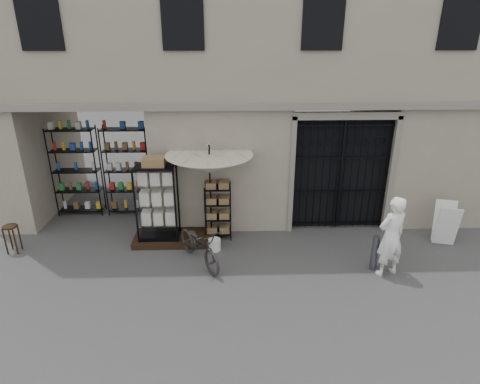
{
  "coord_description": "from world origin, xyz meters",
  "views": [
    {
      "loc": [
        -1.07,
        -7.28,
        4.87
      ],
      "look_at": [
        -0.8,
        1.4,
        1.35
      ],
      "focal_mm": 30.0,
      "sensor_mm": 36.0,
      "label": 1
    }
  ],
  "objects_px": {
    "wire_rack": "(218,212)",
    "steel_bollard": "(375,253)",
    "market_umbrella": "(209,159)",
    "easel_sign": "(446,224)",
    "wooden_stool": "(12,238)",
    "display_cabinet": "(158,206)",
    "white_bucket": "(215,244)",
    "bicycle": "(200,262)",
    "shopkeeper": "(385,273)"
  },
  "relations": [
    {
      "from": "wire_rack",
      "to": "easel_sign",
      "type": "height_order",
      "value": "wire_rack"
    },
    {
      "from": "wire_rack",
      "to": "market_umbrella",
      "type": "bearing_deg",
      "value": -170.91
    },
    {
      "from": "wire_rack",
      "to": "shopkeeper",
      "type": "relative_size",
      "value": 0.79
    },
    {
      "from": "display_cabinet",
      "to": "steel_bollard",
      "type": "xyz_separation_m",
      "value": [
        4.84,
        -1.35,
        -0.57
      ]
    },
    {
      "from": "display_cabinet",
      "to": "white_bucket",
      "type": "bearing_deg",
      "value": -6.11
    },
    {
      "from": "bicycle",
      "to": "shopkeeper",
      "type": "relative_size",
      "value": 0.97
    },
    {
      "from": "white_bucket",
      "to": "bicycle",
      "type": "distance_m",
      "value": 0.65
    },
    {
      "from": "shopkeeper",
      "to": "wire_rack",
      "type": "bearing_deg",
      "value": -44.39
    },
    {
      "from": "steel_bollard",
      "to": "shopkeeper",
      "type": "relative_size",
      "value": 0.45
    },
    {
      "from": "white_bucket",
      "to": "shopkeeper",
      "type": "bearing_deg",
      "value": -16.77
    },
    {
      "from": "white_bucket",
      "to": "steel_bollard",
      "type": "bearing_deg",
      "value": -14.87
    },
    {
      "from": "steel_bollard",
      "to": "easel_sign",
      "type": "distance_m",
      "value": 2.34
    },
    {
      "from": "wire_rack",
      "to": "white_bucket",
      "type": "distance_m",
      "value": 0.86
    },
    {
      "from": "market_umbrella",
      "to": "steel_bollard",
      "type": "height_order",
      "value": "market_umbrella"
    },
    {
      "from": "wire_rack",
      "to": "market_umbrella",
      "type": "distance_m",
      "value": 1.41
    },
    {
      "from": "white_bucket",
      "to": "bicycle",
      "type": "xyz_separation_m",
      "value": [
        -0.32,
        -0.56,
        -0.14
      ]
    },
    {
      "from": "steel_bollard",
      "to": "easel_sign",
      "type": "relative_size",
      "value": 0.77
    },
    {
      "from": "wooden_stool",
      "to": "display_cabinet",
      "type": "bearing_deg",
      "value": 6.16
    },
    {
      "from": "wire_rack",
      "to": "bicycle",
      "type": "distance_m",
      "value": 1.45
    },
    {
      "from": "market_umbrella",
      "to": "wooden_stool",
      "type": "xyz_separation_m",
      "value": [
        -4.63,
        -0.51,
        -1.74
      ]
    },
    {
      "from": "steel_bollard",
      "to": "easel_sign",
      "type": "xyz_separation_m",
      "value": [
        2.08,
        1.06,
        0.13
      ]
    },
    {
      "from": "steel_bollard",
      "to": "easel_sign",
      "type": "bearing_deg",
      "value": 27.08
    },
    {
      "from": "market_umbrella",
      "to": "steel_bollard",
      "type": "bearing_deg",
      "value": -22.72
    },
    {
      "from": "market_umbrella",
      "to": "wooden_stool",
      "type": "bearing_deg",
      "value": -173.66
    },
    {
      "from": "bicycle",
      "to": "easel_sign",
      "type": "height_order",
      "value": "easel_sign"
    },
    {
      "from": "display_cabinet",
      "to": "wire_rack",
      "type": "distance_m",
      "value": 1.48
    },
    {
      "from": "wooden_stool",
      "to": "steel_bollard",
      "type": "xyz_separation_m",
      "value": [
        8.21,
        -0.99,
        0.04
      ]
    },
    {
      "from": "steel_bollard",
      "to": "wire_rack",
      "type": "bearing_deg",
      "value": 155.08
    },
    {
      "from": "steel_bollard",
      "to": "easel_sign",
      "type": "height_order",
      "value": "easel_sign"
    },
    {
      "from": "wire_rack",
      "to": "easel_sign",
      "type": "relative_size",
      "value": 1.37
    },
    {
      "from": "market_umbrella",
      "to": "easel_sign",
      "type": "height_order",
      "value": "market_umbrella"
    },
    {
      "from": "market_umbrella",
      "to": "bicycle",
      "type": "distance_m",
      "value": 2.39
    },
    {
      "from": "shopkeeper",
      "to": "market_umbrella",
      "type": "bearing_deg",
      "value": -42.31
    },
    {
      "from": "wooden_stool",
      "to": "shopkeeper",
      "type": "xyz_separation_m",
      "value": [
        8.42,
        -1.18,
        -0.36
      ]
    },
    {
      "from": "market_umbrella",
      "to": "wooden_stool",
      "type": "distance_m",
      "value": 4.97
    },
    {
      "from": "bicycle",
      "to": "steel_bollard",
      "type": "height_order",
      "value": "bicycle"
    },
    {
      "from": "display_cabinet",
      "to": "wire_rack",
      "type": "xyz_separation_m",
      "value": [
        1.43,
        0.23,
        -0.28
      ]
    },
    {
      "from": "white_bucket",
      "to": "easel_sign",
      "type": "xyz_separation_m",
      "value": [
        5.57,
        0.14,
        0.39
      ]
    },
    {
      "from": "white_bucket",
      "to": "shopkeeper",
      "type": "distance_m",
      "value": 3.87
    },
    {
      "from": "steel_bollard",
      "to": "market_umbrella",
      "type": "bearing_deg",
      "value": 157.28
    },
    {
      "from": "steel_bollard",
      "to": "display_cabinet",
      "type": "bearing_deg",
      "value": 164.42
    },
    {
      "from": "market_umbrella",
      "to": "white_bucket",
      "type": "relative_size",
      "value": 9.97
    },
    {
      "from": "display_cabinet",
      "to": "easel_sign",
      "type": "xyz_separation_m",
      "value": [
        6.92,
        -0.28,
        -0.44
      ]
    },
    {
      "from": "display_cabinet",
      "to": "easel_sign",
      "type": "relative_size",
      "value": 1.92
    },
    {
      "from": "white_bucket",
      "to": "easel_sign",
      "type": "height_order",
      "value": "easel_sign"
    },
    {
      "from": "easel_sign",
      "to": "steel_bollard",
      "type": "bearing_deg",
      "value": -137.91
    },
    {
      "from": "bicycle",
      "to": "easel_sign",
      "type": "bearing_deg",
      "value": -25.35
    },
    {
      "from": "display_cabinet",
      "to": "bicycle",
      "type": "distance_m",
      "value": 1.72
    },
    {
      "from": "bicycle",
      "to": "wooden_stool",
      "type": "height_order",
      "value": "bicycle"
    },
    {
      "from": "wire_rack",
      "to": "steel_bollard",
      "type": "bearing_deg",
      "value": -42.11
    }
  ]
}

